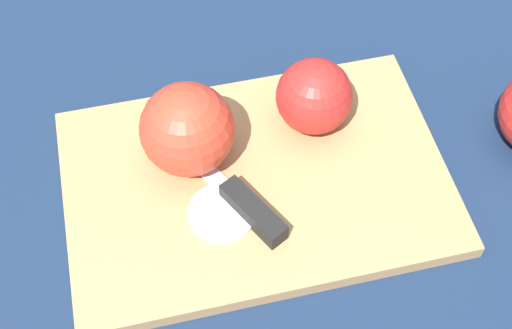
# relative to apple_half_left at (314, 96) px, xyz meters

# --- Properties ---
(ground_plane) EXTENTS (4.00, 4.00, 0.00)m
(ground_plane) POSITION_rel_apple_half_left_xyz_m (0.06, 0.06, -0.05)
(ground_plane) COLOR #14233D
(cutting_board) EXTENTS (0.38, 0.28, 0.02)m
(cutting_board) POSITION_rel_apple_half_left_xyz_m (0.06, 0.06, -0.04)
(cutting_board) COLOR #A37A4C
(cutting_board) RESTS_ON ground_plane
(apple_half_left) EXTENTS (0.07, 0.07, 0.07)m
(apple_half_left) POSITION_rel_apple_half_left_xyz_m (0.00, 0.00, 0.00)
(apple_half_left) COLOR red
(apple_half_left) RESTS_ON cutting_board
(apple_half_right) EXTENTS (0.09, 0.09, 0.09)m
(apple_half_right) POSITION_rel_apple_half_left_xyz_m (0.12, 0.03, 0.01)
(apple_half_right) COLOR red
(apple_half_right) RESTS_ON cutting_board
(knife) EXTENTS (0.10, 0.13, 0.02)m
(knife) POSITION_rel_apple_half_left_xyz_m (0.07, 0.10, -0.03)
(knife) COLOR silver
(knife) RESTS_ON cutting_board
(apple_slice) EXTENTS (0.06, 0.06, 0.00)m
(apple_slice) POSITION_rel_apple_half_left_xyz_m (0.10, 0.10, -0.03)
(apple_slice) COLOR #EFE5C6
(apple_slice) RESTS_ON cutting_board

